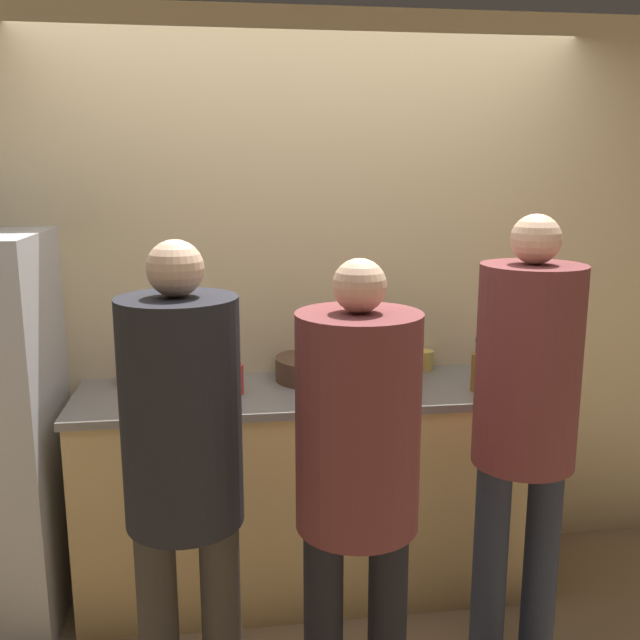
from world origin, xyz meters
The scene contains 14 objects.
ground_plane centered at (0.00, 0.00, 0.00)m, with size 14.00×14.00×0.00m, color #8C704C.
wall_back centered at (0.00, 0.66, 1.30)m, with size 5.20×0.06×2.60m.
counter centered at (0.00, 0.35, 0.48)m, with size 2.07×0.64×0.96m.
person_left centered at (-0.52, -0.53, 1.03)m, with size 0.37×0.37×1.70m.
person_center centered at (0.02, -0.58, 1.01)m, with size 0.39×0.39×1.65m.
person_right centered at (0.69, -0.30, 1.06)m, with size 0.37×0.37×1.75m.
fruit_bowl centered at (0.03, 0.48, 1.01)m, with size 0.37×0.37×0.14m.
utensil_crock centered at (-0.57, 0.46, 1.02)m, with size 0.12×0.12×0.25m.
bottle_dark centered at (0.36, 0.20, 1.05)m, with size 0.08×0.08×0.22m.
bottle_amber centered at (0.70, 0.21, 1.05)m, with size 0.05×0.05×0.24m.
bottle_red centered at (-0.33, 0.31, 1.03)m, with size 0.05×0.05×0.19m.
cup_red centered at (-0.83, 0.52, 1.00)m, with size 0.08×0.08×0.09m.
cup_yellow centered at (0.56, 0.57, 1.00)m, with size 0.10×0.10×0.09m.
potted_plant centered at (0.40, 0.45, 1.11)m, with size 0.17×0.17×0.28m.
Camera 1 is at (-0.39, -2.64, 1.90)m, focal length 40.00 mm.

